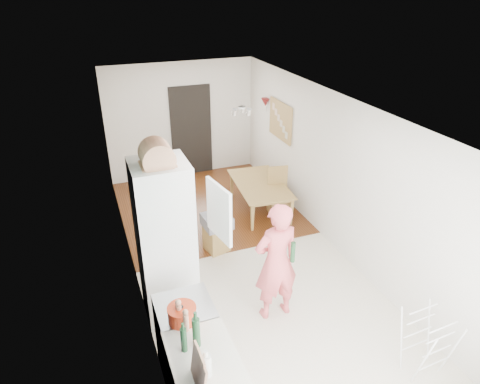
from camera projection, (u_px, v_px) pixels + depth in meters
room_shell at (239, 188)px, 6.27m from camera, size 3.20×7.00×2.50m
floor at (239, 258)px, 6.84m from camera, size 3.20×7.00×0.01m
wood_floor_overlay at (206, 206)px, 8.38m from camera, size 3.20×3.30×0.01m
sage_wall_panel at (152, 248)px, 3.83m from camera, size 0.02×3.00×1.30m
tile_splashback at (172, 349)px, 3.69m from camera, size 0.02×1.90×0.50m
doorway_recess at (191, 131)px, 9.36m from camera, size 0.90×0.04×2.00m
worktop at (205, 361)px, 3.89m from camera, size 0.62×0.92×0.06m
range_cooker at (187, 339)px, 4.72m from camera, size 0.60×0.60×0.88m
cooker_top at (184, 307)px, 4.52m from camera, size 0.60×0.60×0.04m
fridge_housing at (166, 242)px, 5.30m from camera, size 0.66×0.66×2.15m
fridge_door at (219, 212)px, 5.03m from camera, size 0.14×0.56×0.70m
fridge_interior at (188, 205)px, 5.18m from camera, size 0.02×0.52×0.66m
pinboard at (281, 120)px, 8.23m from camera, size 0.03×0.90×0.70m
pinboard_frame at (280, 121)px, 8.22m from camera, size 0.00×0.94×0.74m
wall_sconce at (265, 102)px, 8.67m from camera, size 0.18×0.18×0.16m
person at (277, 252)px, 5.29m from camera, size 0.73×0.49×1.94m
dining_table at (261, 198)px, 8.17m from camera, size 0.87×1.41×0.47m
dining_chair at (280, 193)px, 7.91m from camera, size 0.44×0.44×0.91m
stool at (217, 238)px, 6.95m from camera, size 0.41×0.41×0.45m
grey_drape at (217, 221)px, 6.81m from camera, size 0.46×0.46×0.19m
drying_rack at (426, 344)px, 4.71m from camera, size 0.43×0.39×0.79m
bread_bin at (157, 156)px, 4.71m from camera, size 0.45×0.43×0.20m
red_casserole at (182, 314)px, 4.27m from camera, size 0.35×0.35×0.17m
held_bottle at (293, 252)px, 5.16m from camera, size 0.06×0.06×0.27m
bottle_a at (196, 332)px, 3.95m from camera, size 0.09×0.09×0.32m
bottle_b at (184, 340)px, 3.91m from camera, size 0.07×0.07×0.26m
bottle_c at (206, 366)px, 3.67m from camera, size 0.10×0.10×0.23m
pepper_mill_front at (186, 322)px, 4.15m from camera, size 0.06×0.06×0.20m
pepper_mill_back at (179, 314)px, 4.24m from camera, size 0.07×0.07×0.22m
chopping_boards at (199, 371)px, 3.54m from camera, size 0.11×0.26×0.36m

